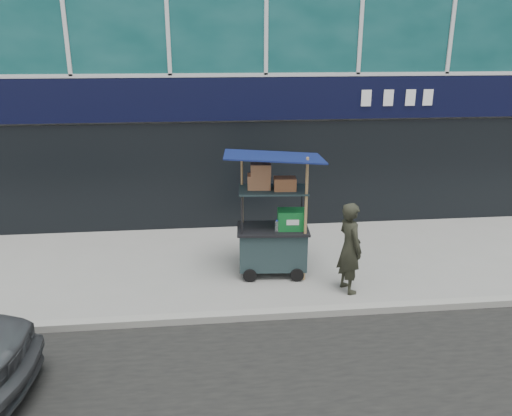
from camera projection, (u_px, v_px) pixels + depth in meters
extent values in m
plane|color=slate|center=(295.00, 310.00, 7.95)|extent=(80.00, 80.00, 0.00)
cube|color=gray|center=(297.00, 313.00, 7.74)|extent=(80.00, 0.18, 0.12)
cube|color=black|center=(266.00, 99.00, 10.68)|extent=(15.68, 0.06, 0.90)
cube|color=black|center=(265.00, 175.00, 11.25)|extent=(15.68, 0.04, 2.40)
cube|color=#182629|center=(273.00, 248.00, 9.08)|extent=(1.25, 0.79, 0.70)
cylinder|color=black|center=(250.00, 276.00, 8.84)|extent=(0.24, 0.07, 0.24)
cylinder|color=black|center=(297.00, 275.00, 8.86)|extent=(0.24, 0.07, 0.24)
cube|color=black|center=(273.00, 229.00, 8.96)|extent=(1.34, 0.88, 0.04)
cylinder|color=black|center=(242.00, 216.00, 8.55)|extent=(0.03, 0.03, 0.75)
cylinder|color=black|center=(306.00, 215.00, 8.58)|extent=(0.03, 0.03, 0.75)
cylinder|color=black|center=(242.00, 205.00, 9.12)|extent=(0.03, 0.03, 0.75)
cylinder|color=black|center=(302.00, 205.00, 9.15)|extent=(0.03, 0.03, 0.75)
cube|color=#182629|center=(273.00, 190.00, 8.73)|extent=(1.25, 0.79, 0.03)
cylinder|color=olive|center=(306.00, 221.00, 8.61)|extent=(0.05, 0.05, 2.24)
cylinder|color=olive|center=(242.00, 213.00, 9.17)|extent=(0.04, 0.04, 2.14)
cube|color=#0B1041|center=(274.00, 156.00, 8.54)|extent=(1.78, 1.33, 0.20)
cube|color=#0D561A|center=(292.00, 219.00, 8.86)|extent=(0.53, 0.39, 0.35)
cylinder|color=silver|center=(277.00, 226.00, 8.74)|extent=(0.07, 0.07, 0.20)
cylinder|color=#1B31D1|center=(277.00, 220.00, 8.70)|extent=(0.03, 0.03, 0.02)
cube|color=brown|center=(259.00, 182.00, 8.73)|extent=(0.42, 0.33, 0.25)
cube|color=olive|center=(285.00, 184.00, 8.65)|extent=(0.40, 0.31, 0.22)
cube|color=brown|center=(261.00, 169.00, 8.64)|extent=(0.37, 0.29, 0.20)
imported|color=black|center=(350.00, 248.00, 8.34)|extent=(0.51, 0.65, 1.58)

